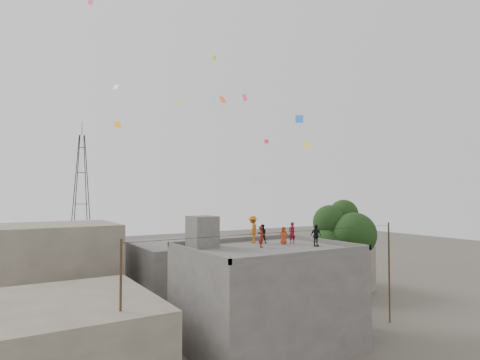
% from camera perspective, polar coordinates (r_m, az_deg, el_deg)
% --- Properties ---
extents(ground, '(140.00, 140.00, 0.00)m').
position_cam_1_polar(ground, '(27.14, 3.78, -22.55)').
color(ground, '#4B453E').
rests_on(ground, ground).
extents(main_building, '(10.00, 8.00, 6.10)m').
position_cam_1_polar(main_building, '(26.23, 3.76, -16.29)').
color(main_building, '#4B4846').
rests_on(main_building, ground).
extents(parapet, '(10.00, 8.00, 0.30)m').
position_cam_1_polar(parapet, '(25.63, 3.75, -9.34)').
color(parapet, '#4B4846').
rests_on(parapet, main_building).
extents(stair_head_box, '(1.60, 1.80, 2.00)m').
position_cam_1_polar(stair_head_box, '(26.12, -5.39, -7.32)').
color(stair_head_box, '#4B4846').
rests_on(stair_head_box, main_building).
extents(neighbor_west, '(8.00, 10.00, 4.00)m').
position_cam_1_polar(neighbor_west, '(24.22, -22.63, -19.95)').
color(neighbor_west, '#665E51').
rests_on(neighbor_west, ground).
extents(neighbor_north, '(12.00, 9.00, 5.00)m').
position_cam_1_polar(neighbor_north, '(39.17, -5.99, -12.32)').
color(neighbor_north, '#4B4846').
rests_on(neighbor_north, ground).
extents(neighbor_northwest, '(9.00, 8.00, 7.00)m').
position_cam_1_polar(neighbor_northwest, '(37.51, -24.49, -11.07)').
color(neighbor_northwest, '#665E51').
rests_on(neighbor_northwest, ground).
extents(neighbor_east, '(7.00, 8.00, 4.40)m').
position_cam_1_polar(neighbor_east, '(42.69, 11.49, -11.84)').
color(neighbor_east, '#665E51').
rests_on(neighbor_east, ground).
extents(tree, '(4.90, 4.60, 9.10)m').
position_cam_1_polar(tree, '(30.89, 14.42, -8.30)').
color(tree, black).
rests_on(tree, ground).
extents(utility_line, '(20.12, 0.62, 7.40)m').
position_cam_1_polar(utility_line, '(25.36, 6.41, -14.98)').
color(utility_line, black).
rests_on(utility_line, ground).
extents(transmission_tower, '(2.97, 2.97, 20.01)m').
position_cam_1_polar(transmission_tower, '(61.66, -21.67, -2.29)').
color(transmission_tower, black).
rests_on(transmission_tower, ground).
extents(person_red_adult, '(0.54, 0.36, 1.47)m').
position_cam_1_polar(person_red_adult, '(28.29, 7.39, -7.44)').
color(person_red_adult, maroon).
rests_on(person_red_adult, main_building).
extents(person_orange_child, '(0.70, 0.63, 1.19)m').
position_cam_1_polar(person_orange_child, '(27.81, 6.21, -7.83)').
color(person_orange_child, '#AC3813').
rests_on(person_orange_child, main_building).
extents(person_dark_child, '(0.81, 0.77, 1.32)m').
position_cam_1_polar(person_dark_child, '(28.16, 3.19, -7.64)').
color(person_dark_child, black).
rests_on(person_dark_child, main_building).
extents(person_dark_adult, '(0.86, 0.40, 1.43)m').
position_cam_1_polar(person_dark_adult, '(26.87, 10.74, -7.76)').
color(person_dark_adult, black).
rests_on(person_dark_adult, main_building).
extents(person_orange_adult, '(1.38, 1.35, 1.90)m').
position_cam_1_polar(person_orange_adult, '(28.26, 1.83, -7.03)').
color(person_orange_adult, '#C26516').
rests_on(person_orange_adult, main_building).
extents(person_red_child, '(0.59, 0.59, 1.38)m').
position_cam_1_polar(person_red_child, '(25.95, 3.06, -8.05)').
color(person_red_child, maroon).
rests_on(person_red_child, main_building).
extents(kites, '(18.32, 15.80, 12.02)m').
position_cam_1_polar(kites, '(32.28, -1.22, 9.44)').
color(kites, orange).
rests_on(kites, ground).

